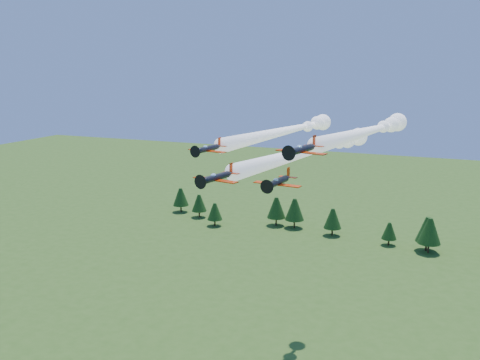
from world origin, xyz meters
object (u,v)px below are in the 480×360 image
at_px(plane_right, 370,131).
at_px(plane_left, 290,130).
at_px(plane_slot, 278,182).
at_px(plane_lead, 318,149).

bearing_deg(plane_right, plane_left, 171.45).
bearing_deg(plane_right, plane_slot, -111.39).
xyz_separation_m(plane_lead, plane_left, (-8.44, 10.19, 1.92)).
xyz_separation_m(plane_lead, plane_slot, (-2.95, -13.81, -3.62)).
xyz_separation_m(plane_lead, plane_right, (8.63, 3.84, 3.23)).
bearing_deg(plane_slot, plane_right, 63.41).
bearing_deg(plane_right, plane_lead, -144.16).
bearing_deg(plane_lead, plane_slot, -89.96).
relative_size(plane_lead, plane_slot, 6.14).
height_order(plane_lead, plane_right, plane_right).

